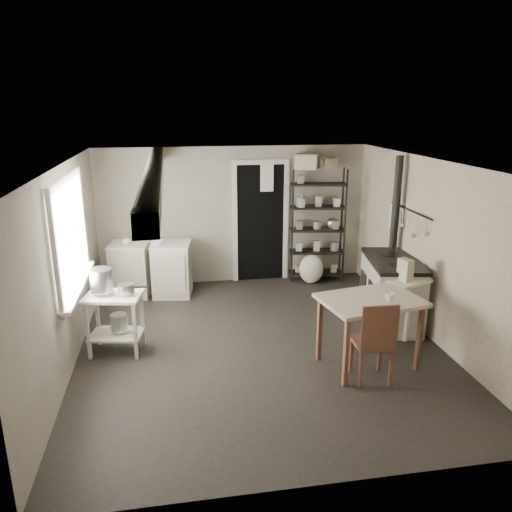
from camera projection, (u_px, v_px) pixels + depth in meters
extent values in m
plane|color=black|center=(260.00, 345.00, 6.38)|extent=(5.00, 5.00, 0.00)
plane|color=white|center=(260.00, 164.00, 5.71)|extent=(5.00, 5.00, 0.00)
cube|color=#A49C8C|center=(234.00, 216.00, 8.40)|extent=(4.50, 0.02, 2.30)
cube|color=#A49C8C|center=(320.00, 358.00, 3.69)|extent=(4.50, 0.02, 2.30)
cube|color=#A49C8C|center=(66.00, 269.00, 5.68)|extent=(0.02, 5.00, 2.30)
cube|color=#A49C8C|center=(432.00, 250.00, 6.41)|extent=(0.02, 5.00, 2.30)
cylinder|color=silver|center=(101.00, 280.00, 5.95)|extent=(0.27, 0.27, 0.28)
cylinder|color=silver|center=(126.00, 288.00, 5.95)|extent=(0.24, 0.24, 0.11)
cylinder|color=silver|center=(119.00, 323.00, 6.11)|extent=(0.25, 0.25, 0.22)
imported|color=white|center=(156.00, 238.00, 7.75)|extent=(0.35, 0.35, 0.07)
imported|color=white|center=(126.00, 239.00, 7.67)|extent=(0.14, 0.14, 0.10)
imported|color=white|center=(301.00, 203.00, 8.31)|extent=(0.12, 0.12, 0.21)
cube|color=beige|center=(307.00, 164.00, 8.11)|extent=(0.44, 0.42, 0.24)
cube|color=beige|center=(327.00, 165.00, 8.21)|extent=(0.33, 0.32, 0.17)
cube|color=beige|center=(405.00, 268.00, 6.18)|extent=(0.16, 0.21, 0.28)
imported|color=white|center=(389.00, 304.00, 5.59)|extent=(0.14, 0.14, 0.10)
ellipsoid|color=white|center=(311.00, 270.00, 8.53)|extent=(0.48, 0.43, 0.50)
cylinder|color=white|center=(377.00, 335.00, 6.47)|extent=(0.15, 0.15, 0.15)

